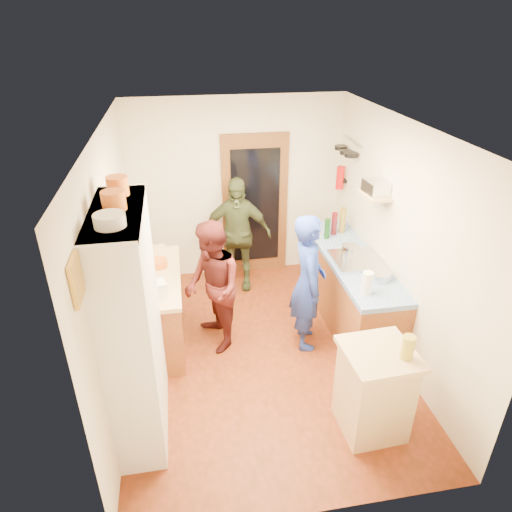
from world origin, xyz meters
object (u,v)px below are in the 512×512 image
object	(u,v)px
island_base	(373,393)
person_left	(214,285)
person_back	(237,234)
person_hob	(311,284)
hutch_body	(133,328)
right_counter_base	(348,290)

from	to	relation	value
island_base	person_left	size ratio (longest dim) A/B	0.55
island_base	person_back	xyz separation A→B (m)	(-0.88, 2.79, 0.39)
person_hob	person_back	world-z (taller)	person_hob
person_hob	person_left	distance (m)	1.10
person_left	island_base	bearing A→B (deg)	27.94
person_left	person_hob	bearing A→B (deg)	66.42
hutch_body	island_base	bearing A→B (deg)	-12.05
right_counter_base	island_base	distance (m)	1.79
person_left	person_back	xyz separation A→B (m)	(0.44, 1.24, 0.04)
hutch_body	person_left	world-z (taller)	hutch_body
hutch_body	right_counter_base	world-z (taller)	hutch_body
hutch_body	person_left	size ratio (longest dim) A/B	1.40
hutch_body	person_left	xyz separation A→B (m)	(0.79, 1.10, -0.32)
hutch_body	person_hob	distance (m)	2.09
hutch_body	person_hob	bearing A→B (deg)	25.44
right_counter_base	person_hob	size ratio (longest dim) A/B	1.33
island_base	person_back	bearing A→B (deg)	107.48
person_back	person_hob	bearing A→B (deg)	-55.75
person_hob	person_back	xyz separation A→B (m)	(-0.64, 1.45, -0.00)
right_counter_base	person_hob	bearing A→B (deg)	-146.92
person_left	hutch_body	bearing A→B (deg)	-47.88
hutch_body	person_hob	xyz separation A→B (m)	(1.87, 0.89, -0.28)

